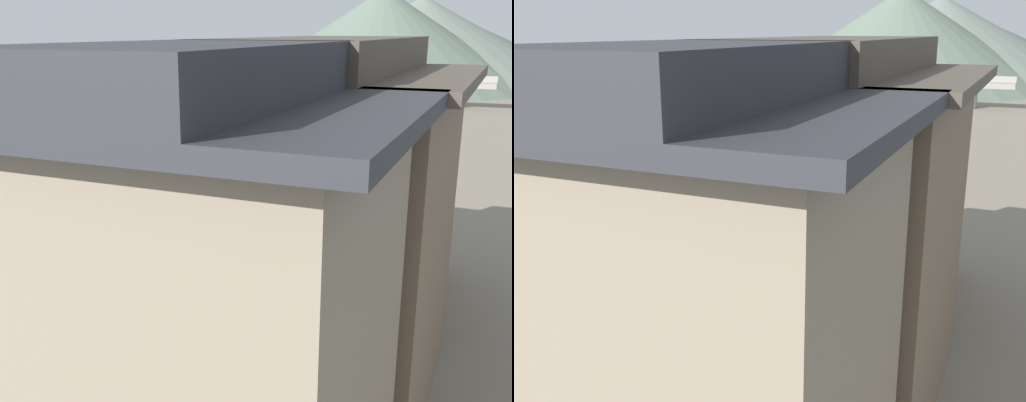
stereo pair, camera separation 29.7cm
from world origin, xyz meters
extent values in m
cube|color=#423328|center=(1.01, 52.87, 0.10)|extent=(3.52, 1.80, 0.20)
cube|color=#423328|center=(2.50, 53.31, 0.28)|extent=(0.57, 0.86, 0.18)
cube|color=#423328|center=(-0.49, 52.43, 0.28)|extent=(0.57, 0.86, 0.18)
cube|color=#423328|center=(0.89, 53.25, 0.24)|extent=(2.81, 0.90, 0.08)
cube|color=#423328|center=(1.12, 52.49, 0.24)|extent=(2.81, 0.90, 0.08)
cube|color=brown|center=(3.47, 14.84, 0.10)|extent=(2.47, 3.53, 0.19)
cube|color=brown|center=(4.24, 16.25, 0.28)|extent=(0.88, 0.70, 0.17)
cube|color=brown|center=(2.71, 13.42, 0.28)|extent=(0.88, 0.70, 0.17)
cube|color=brown|center=(3.11, 15.03, 0.23)|extent=(1.51, 2.70, 0.08)
cube|color=brown|center=(3.83, 14.64, 0.23)|extent=(1.51, 2.70, 0.08)
ellipsoid|color=#4C6B42|center=(3.47, 14.84, 0.41)|extent=(1.25, 1.38, 0.45)
cube|color=#232326|center=(3.99, 28.21, 0.13)|extent=(1.81, 5.74, 0.26)
cube|color=#232326|center=(3.54, 30.86, 0.38)|extent=(0.83, 0.49, 0.23)
cube|color=#232326|center=(4.44, 25.55, 0.38)|extent=(0.83, 0.49, 0.23)
cube|color=#232326|center=(3.60, 28.14, 0.30)|extent=(0.95, 5.12, 0.08)
cube|color=#232326|center=(4.38, 28.27, 0.30)|extent=(0.95, 5.12, 0.08)
cube|color=#33281E|center=(1.28, 23.01, 0.13)|extent=(3.55, 1.78, 0.26)
cube|color=#33281E|center=(2.79, 23.35, 0.38)|extent=(0.56, 1.00, 0.24)
cube|color=#33281E|center=(-0.23, 22.66, 0.38)|extent=(0.56, 1.00, 0.24)
cube|color=#33281E|center=(1.17, 23.48, 0.30)|extent=(2.85, 0.73, 0.08)
cube|color=#33281E|center=(1.39, 22.54, 0.30)|extent=(2.85, 0.73, 0.08)
cube|color=#232326|center=(4.61, 7.45, 0.13)|extent=(1.14, 4.67, 0.26)
cube|color=#232326|center=(4.67, 9.63, 0.37)|extent=(0.92, 0.38, 0.23)
cube|color=#232326|center=(4.14, 7.47, 0.30)|extent=(0.19, 4.14, 0.08)
cube|color=#232326|center=(5.08, 7.44, 0.30)|extent=(0.19, 4.14, 0.08)
ellipsoid|color=brown|center=(4.61, 7.45, 0.51)|extent=(0.95, 1.30, 0.50)
cube|color=#33281E|center=(4.56, 20.04, 0.10)|extent=(1.61, 4.15, 0.20)
cube|color=#33281E|center=(4.94, 21.88, 0.30)|extent=(0.78, 0.50, 0.18)
cube|color=#33281E|center=(4.18, 18.19, 0.30)|extent=(0.78, 0.50, 0.18)
cube|color=#33281E|center=(4.20, 20.11, 0.24)|extent=(0.80, 3.51, 0.08)
cube|color=#33281E|center=(4.91, 19.96, 0.24)|extent=(0.80, 3.51, 0.08)
ellipsoid|color=olive|center=(4.56, 20.04, 0.40)|extent=(0.92, 1.14, 0.40)
cube|color=gray|center=(10.20, 1.91, 4.47)|extent=(5.19, 4.57, 7.80)
cube|color=#6E6151|center=(7.26, 1.91, 5.77)|extent=(0.70, 4.57, 0.16)
cube|color=#2D2D33|center=(10.20, 1.91, 8.49)|extent=(6.09, 5.47, 0.24)
cube|color=#2D2D33|center=(10.20, 1.91, 8.96)|extent=(3.11, 5.47, 0.70)
cube|color=#75604C|center=(10.30, 7.99, 4.47)|extent=(5.38, 6.65, 7.80)
cube|color=brown|center=(7.26, 7.99, 3.17)|extent=(0.70, 6.65, 0.16)
cube|color=brown|center=(7.26, 7.99, 5.77)|extent=(0.70, 6.65, 0.16)
cube|color=#4C4238|center=(10.30, 7.99, 8.49)|extent=(6.28, 7.55, 0.24)
cube|color=#4C4238|center=(10.30, 7.99, 8.96)|extent=(3.23, 7.55, 0.70)
cube|color=brown|center=(9.73, 14.79, 3.17)|extent=(4.25, 6.12, 5.20)
cube|color=#4D4135|center=(7.26, 14.79, 3.17)|extent=(0.70, 6.12, 0.16)
cube|color=#3D3838|center=(9.73, 14.79, 5.89)|extent=(5.15, 7.02, 0.24)
cube|color=#3D3838|center=(9.73, 14.79, 6.36)|extent=(2.55, 7.02, 0.70)
cube|color=gray|center=(0.00, 69.17, 3.32)|extent=(24.67, 2.40, 0.60)
cylinder|color=gray|center=(-7.40, 69.17, 1.51)|extent=(1.80, 1.80, 3.02)
cylinder|color=gray|center=(7.40, 69.17, 1.51)|extent=(1.80, 1.80, 3.02)
cube|color=gray|center=(0.00, 70.17, 3.97)|extent=(24.67, 0.30, 0.70)
cone|color=#5B6B5B|center=(-6.36, 95.11, 7.95)|extent=(49.89, 49.89, 15.91)
cone|color=#4C5B56|center=(-0.22, 128.61, 6.46)|extent=(59.05, 59.05, 12.92)
cone|color=slate|center=(-1.64, 104.78, 7.53)|extent=(55.65, 55.65, 15.06)
camera|label=1|loc=(14.10, -4.79, 9.47)|focal=41.69mm
camera|label=2|loc=(14.37, -4.68, 9.47)|focal=41.69mm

